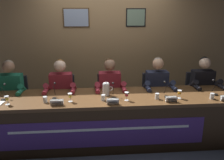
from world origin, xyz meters
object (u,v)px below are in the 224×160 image
Objects in this scene: microphone_far_left at (4,94)px; water_cup_center at (103,98)px; chair_center at (109,101)px; conference_table at (112,113)px; chair_right at (154,99)px; panelist_center at (110,90)px; chair_left at (63,102)px; juice_glass_center at (127,95)px; chair_far_left at (16,104)px; water_pitcher_central at (106,89)px; microphone_left at (54,93)px; microphone_far_right at (215,90)px; nameplate_center at (113,102)px; chair_far_right at (197,98)px; panelist_far_left at (10,92)px; juice_glass_far_left at (7,99)px; panelist_far_right at (204,87)px; microphone_center at (113,93)px; panelist_right at (158,88)px; water_cup_right at (157,96)px; microphone_right at (166,92)px; juice_glass_left at (70,96)px; juice_glass_right at (179,93)px; panelist_left at (61,91)px; nameplate_left at (57,102)px; water_cup_left at (45,100)px; water_cup_far_right at (212,96)px; nameplate_right at (171,99)px.

microphone_far_left is 1.43m from water_cup_center.
microphone_far_left is at bearing -158.87° from chair_center.
chair_right is at bearing 41.42° from conference_table.
chair_left is at bearing 166.10° from panelist_center.
chair_far_left is at bearing 156.38° from juice_glass_center.
water_pitcher_central is (-0.28, 0.25, 0.01)m from juice_glass_center.
microphone_left is 1.00× the size of microphone_far_right.
nameplate_center is 0.19× the size of chair_right.
chair_center is 0.73× the size of panelist_center.
water_pitcher_central is at bearing 76.16° from water_cup_center.
juice_glass_center is (1.00, -0.79, 0.40)m from chair_left.
chair_far_right is 0.76m from microphone_far_right.
panelist_far_left reaches higher than conference_table.
chair_center is at bearing 29.17° from juice_glass_far_left.
microphone_far_left is at bearing -85.34° from chair_far_left.
panelist_far_right is (1.63, 0.72, -0.08)m from nameplate_center.
chair_far_left reaches higher than juice_glass_far_left.
chair_far_left is 1.87m from nameplate_center.
panelist_far_right is at bearing -4.72° from chair_left.
panelist_center is at bearing 88.70° from nameplate_center.
microphone_center is (1.58, -0.06, 0.00)m from microphone_far_left.
water_cup_right is at bearing -106.18° from panelist_right.
microphone_right is at bearing -40.32° from chair_center.
juice_glass_left is at bearing -128.06° from chair_center.
juice_glass_right is at bearing -12.46° from panelist_far_left.
panelist_right is (1.61, 0.00, 0.00)m from panelist_left.
nameplate_left and nameplate_center have the same top height.
panelist_left is at bearing -172.95° from chair_right.
nameplate_left is 0.21m from water_cup_left.
chair_left is 1.61m from chair_right.
nameplate_center is 1.35× the size of juice_glass_right.
juice_glass_far_left is at bearing -61.35° from microphone_far_left.
microphone_right is at bearing -178.08° from microphone_far_right.
juice_glass_far_left is 3.12m from panelist_far_right.
panelist_right is (0.82, 0.72, -0.08)m from nameplate_center.
panelist_far_left is at bearing 171.94° from microphone_far_right.
microphone_right reaches higher than nameplate_center.
water_cup_left is (-0.17, 0.12, -0.00)m from nameplate_left.
microphone_far_right is at bearing 2.39° from conference_table.
chair_far_left is 3.17m from water_cup_far_right.
panelist_far_right is at bearing -3.54° from chair_far_left.
water_cup_far_right reaches higher than conference_table.
nameplate_right is at bearing -12.23° from conference_table.
microphone_far_left reaches higher than chair_far_right.
water_cup_far_right is (0.47, -0.06, -0.05)m from juice_glass_right.
panelist_left is 1.76m from nameplate_right.
water_cup_center is at bearing 179.78° from water_cup_right.
juice_glass_left is 0.63m from microphone_center.
water_cup_left is 0.39× the size of microphone_right.
panelist_right reaches higher than microphone_left.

